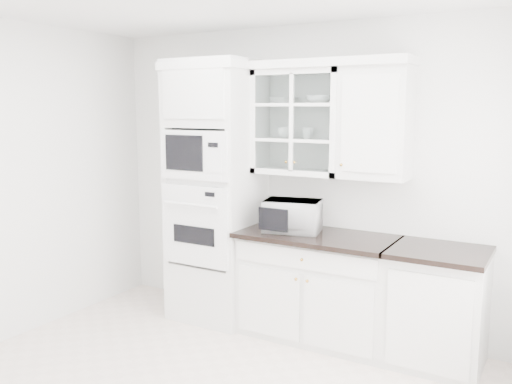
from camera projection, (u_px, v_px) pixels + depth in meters
The scene contains 12 objects.
room_shell at pixel (223, 136), 3.72m from camera, with size 4.00×3.50×2.70m.
oven_column at pixel (215, 192), 5.03m from camera, with size 0.76×0.68×2.40m.
base_cabinet_run at pixel (317, 285), 4.66m from camera, with size 1.32×0.67×0.92m.
extra_base_cabinet at pixel (437, 306), 4.16m from camera, with size 0.72×0.67×0.92m.
upper_cabinet_glass at pixel (300, 122), 4.68m from camera, with size 0.80×0.33×0.90m.
upper_cabinet_solid at pixel (376, 123), 4.35m from camera, with size 0.55×0.33×0.90m, color white.
crown_molding at pixel (288, 65), 4.64m from camera, with size 2.14×0.38×0.07m, color white.
countertop_microwave at pixel (293, 215), 4.66m from camera, with size 0.47×0.39×0.27m, color white.
bowl_a at pixel (284, 100), 4.72m from camera, with size 0.22×0.22×0.05m, color white.
bowl_b at pixel (319, 99), 4.55m from camera, with size 0.21×0.21×0.07m, color white.
cup_a at pixel (285, 133), 4.76m from camera, with size 0.12×0.12×0.10m, color white.
cup_b at pixel (308, 133), 4.67m from camera, with size 0.11×0.11×0.10m, color white.
Camera 1 is at (2.07, -2.69, 1.97)m, focal length 38.00 mm.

